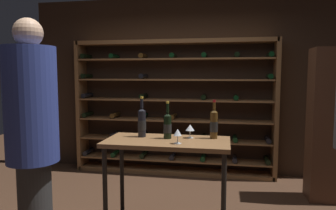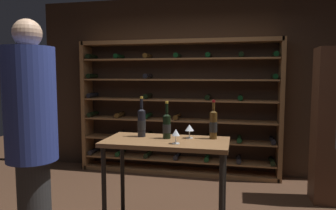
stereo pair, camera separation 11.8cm
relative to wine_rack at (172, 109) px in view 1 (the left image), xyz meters
name	(u,v)px [view 1 (the left image)]	position (x,y,z in m)	size (l,w,h in m)	color
back_wall	(187,85)	(0.20, 0.21, 0.36)	(5.05, 0.10, 2.75)	#332319
wine_rack	(172,109)	(0.00, 0.00, 0.00)	(3.10, 0.32, 2.07)	brown
tasting_table	(167,152)	(0.28, -1.93, -0.20)	(1.16, 0.57, 0.94)	brown
person_guest_blue_shirt	(32,130)	(-0.71, -2.53, 0.08)	(0.41, 0.41, 1.98)	#2F2F2F
display_cabinet	(328,125)	(2.04, -0.69, -0.09)	(0.44, 0.36, 1.87)	#4C2D1E
wine_bottle_amber_reserve	(214,124)	(0.70, -1.78, 0.06)	(0.07, 0.07, 0.37)	#4C3314
wine_bottle_green_slim	(168,126)	(0.27, -1.86, 0.05)	(0.08, 0.08, 0.36)	black
wine_bottle_gold_foil	(142,122)	(0.01, -1.82, 0.06)	(0.08, 0.08, 0.40)	black
wine_glass_stemmed_right	(178,133)	(0.40, -2.07, 0.01)	(0.07, 0.07, 0.13)	silver
wine_glass_stemmed_center	(190,128)	(0.48, -1.80, 0.02)	(0.09, 0.09, 0.13)	silver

